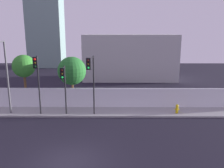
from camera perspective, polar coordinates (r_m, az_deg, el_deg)
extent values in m
plane|color=black|center=(14.30, -10.41, -18.02)|extent=(80.00, 80.00, 0.00)
cube|color=gray|center=(21.63, -6.40, -6.66)|extent=(36.00, 2.40, 0.15)
cube|color=silver|center=(22.55, -6.08, -3.23)|extent=(36.00, 0.18, 1.80)
cylinder|color=black|center=(20.63, -11.05, -1.47)|extent=(0.12, 0.12, 4.21)
cylinder|color=black|center=(19.67, -11.56, 3.78)|extent=(0.13, 1.15, 0.08)
cube|color=black|center=(19.17, -11.78, 2.47)|extent=(0.35, 0.21, 0.90)
sphere|color=black|center=(19.01, -11.88, 3.21)|extent=(0.18, 0.18, 0.18)
sphere|color=#33260A|center=(19.06, -11.84, 2.38)|extent=(0.18, 0.18, 0.18)
sphere|color=#19F24C|center=(19.11, -11.80, 1.55)|extent=(0.18, 0.18, 0.18)
cylinder|color=black|center=(20.19, -4.37, -0.38)|extent=(0.12, 0.12, 5.03)
cylinder|color=black|center=(19.04, -5.05, 6.17)|extent=(0.32, 1.52, 0.08)
cube|color=black|center=(18.36, -5.62, 4.81)|extent=(0.37, 0.25, 0.90)
sphere|color=black|center=(18.20, -5.74, 5.59)|extent=(0.18, 0.18, 0.18)
sphere|color=#33260A|center=(18.24, -5.72, 4.72)|extent=(0.18, 0.18, 0.18)
sphere|color=#19F24C|center=(18.28, -5.70, 3.85)|extent=(0.18, 0.18, 0.18)
cylinder|color=black|center=(21.09, -17.04, -0.34)|extent=(0.12, 0.12, 5.03)
cylinder|color=black|center=(20.26, -17.70, 6.04)|extent=(0.19, 0.88, 0.08)
cube|color=black|center=(19.88, -17.87, 4.89)|extent=(0.36, 0.24, 0.90)
sphere|color=red|center=(19.73, -17.99, 5.61)|extent=(0.18, 0.18, 0.18)
sphere|color=#33260A|center=(19.76, -17.93, 4.81)|extent=(0.18, 0.18, 0.18)
sphere|color=black|center=(19.80, -17.87, 4.01)|extent=(0.18, 0.18, 0.18)
cylinder|color=#4C4C51|center=(22.11, -23.65, 1.33)|extent=(0.16, 0.16, 6.24)
cylinder|color=gold|center=(21.68, 15.22, -5.92)|extent=(0.24, 0.24, 0.63)
sphere|color=gold|center=(21.57, 15.27, -5.04)|extent=(0.26, 0.26, 0.26)
cylinder|color=gold|center=(21.63, 14.79, -5.85)|extent=(0.10, 0.09, 0.09)
cylinder|color=gold|center=(21.72, 15.66, -5.83)|extent=(0.10, 0.09, 0.09)
cylinder|color=brown|center=(24.55, -19.90, -1.14)|extent=(0.23, 0.23, 3.31)
sphere|color=#31832A|center=(24.13, -20.31, 4.04)|extent=(2.14, 2.14, 2.14)
cylinder|color=brown|center=(23.44, -9.36, -1.93)|extent=(0.21, 0.21, 2.71)
sphere|color=#236C28|center=(22.99, -9.55, 3.12)|extent=(2.69, 2.69, 2.69)
cube|color=#AEAEAE|center=(35.82, 4.21, 6.47)|extent=(13.44, 6.00, 6.55)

